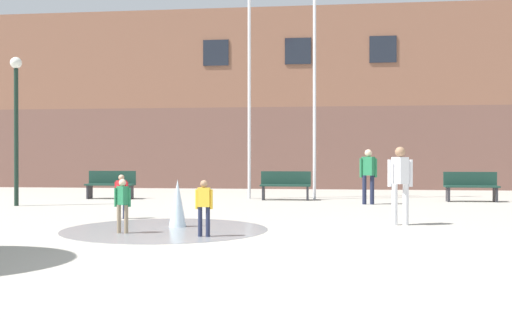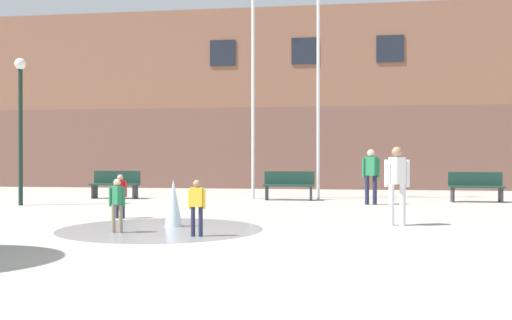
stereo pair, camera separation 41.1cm
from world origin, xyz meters
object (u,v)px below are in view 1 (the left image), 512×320
object	(u,v)px
child_with_pink_shirt	(204,203)
park_bench_near_trashcan	(471,186)
flagpole_right	(315,69)
park_bench_center	(286,185)
child_running	(123,201)
park_bench_left_of_flagpoles	(111,184)
flagpole_left	(250,67)
child_in_fountain	(121,193)
adult_near_bench	(400,179)
lamp_post_left_lane	(16,110)
adult_in_red	(368,172)

from	to	relation	value
child_with_pink_shirt	park_bench_near_trashcan	bearing A→B (deg)	52.02
flagpole_right	child_with_pink_shirt	bearing A→B (deg)	-100.64
park_bench_center	child_running	bearing A→B (deg)	-105.45
park_bench_left_of_flagpoles	flagpole_left	world-z (taller)	flagpole_left
park_bench_left_of_flagpoles	child_in_fountain	distance (m)	6.46
park_bench_near_trashcan	adult_near_bench	xyz separation A→B (m)	(-2.90, -6.60, 0.45)
park_bench_center	flagpole_right	bearing A→B (deg)	24.48
flagpole_right	lamp_post_left_lane	distance (m)	9.14
park_bench_left_of_flagpoles	lamp_post_left_lane	distance (m)	4.08
flagpole_right	lamp_post_left_lane	bearing A→B (deg)	-156.78
park_bench_near_trashcan	child_in_fountain	size ratio (longest dim) A/B	1.62
park_bench_center	adult_near_bench	xyz separation A→B (m)	(2.79, -6.58, 0.45)
flagpole_left	flagpole_right	distance (m)	2.13
park_bench_center	adult_in_red	bearing A→B (deg)	-29.71
park_bench_left_of_flagpoles	child_with_pink_shirt	world-z (taller)	child_with_pink_shirt
child_running	child_in_fountain	bearing A→B (deg)	144.95
child_with_pink_shirt	lamp_post_left_lane	xyz separation A→B (m)	(-6.55, 5.66, 2.12)
flagpole_left	park_bench_center	bearing A→B (deg)	-19.63
park_bench_left_of_flagpoles	park_bench_near_trashcan	world-z (taller)	same
child_running	child_with_pink_shirt	distance (m)	1.58
park_bench_near_trashcan	adult_in_red	bearing A→B (deg)	-155.79
park_bench_left_of_flagpoles	park_bench_near_trashcan	bearing A→B (deg)	0.69
child_in_fountain	flagpole_left	bearing A→B (deg)	-160.55
adult_in_red	adult_near_bench	bearing A→B (deg)	-53.96
park_bench_center	flagpole_right	distance (m)	3.87
child_in_fountain	flagpole_left	distance (m)	7.78
park_bench_left_of_flagpoles	lamp_post_left_lane	xyz separation A→B (m)	(-1.63, -3.00, 2.22)
park_bench_center	park_bench_near_trashcan	bearing A→B (deg)	0.15
adult_near_bench	adult_in_red	bearing A→B (deg)	158.74
park_bench_left_of_flagpoles	adult_in_red	distance (m)	8.33
flagpole_right	child_running	bearing A→B (deg)	-110.19
child_running	adult_near_bench	world-z (taller)	adult_near_bench
child_in_fountain	adult_near_bench	bearing A→B (deg)	122.21
child_in_fountain	park_bench_left_of_flagpoles	bearing A→B (deg)	-120.52
child_with_pink_shirt	adult_in_red	distance (m)	8.07
adult_near_bench	adult_in_red	size ratio (longest dim) A/B	1.00
lamp_post_left_lane	park_bench_near_trashcan	bearing A→B (deg)	13.54
park_bench_center	park_bench_near_trashcan	distance (m)	5.70
child_in_fountain	adult_near_bench	size ratio (longest dim) A/B	0.62
child_running	park_bench_near_trashcan	bearing A→B (deg)	81.62
child_running	lamp_post_left_lane	xyz separation A→B (m)	(-4.99, 5.39, 2.12)
adult_near_bench	flagpole_left	distance (m)	8.74
child_running	park_bench_center	bearing A→B (deg)	109.50
child_with_pink_shirt	adult_in_red	xyz separation A→B (m)	(3.29, 7.36, 0.35)
park_bench_left_of_flagpoles	lamp_post_left_lane	bearing A→B (deg)	-118.44
child_with_pink_shirt	child_running	bearing A→B (deg)	168.78
park_bench_left_of_flagpoles	flagpole_right	world-z (taller)	flagpole_right
park_bench_near_trashcan	adult_near_bench	world-z (taller)	adult_near_bench
adult_near_bench	child_with_pink_shirt	bearing A→B (deg)	-83.08
park_bench_near_trashcan	park_bench_left_of_flagpoles	bearing A→B (deg)	-179.31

